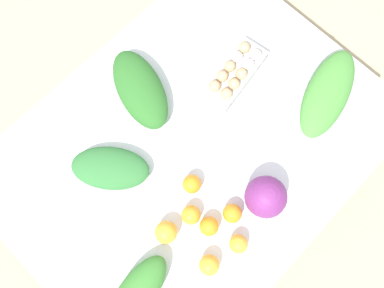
# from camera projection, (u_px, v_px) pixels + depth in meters

# --- Properties ---
(ground_plane) EXTENTS (8.00, 8.00, 0.00)m
(ground_plane) POSITION_uv_depth(u_px,v_px,m) (192.00, 178.00, 2.08)
(ground_plane) COLOR #C6B289
(dining_table) EXTENTS (1.41, 1.07, 0.72)m
(dining_table) POSITION_uv_depth(u_px,v_px,m) (192.00, 151.00, 1.46)
(dining_table) COLOR silver
(dining_table) RESTS_ON ground_plane
(cabbage_purple) EXTENTS (0.15, 0.15, 0.15)m
(cabbage_purple) POSITION_uv_depth(u_px,v_px,m) (266.00, 197.00, 1.26)
(cabbage_purple) COLOR #7A2D75
(cabbage_purple) RESTS_ON dining_table
(egg_carton) EXTENTS (0.30, 0.16, 0.09)m
(egg_carton) POSITION_uv_depth(u_px,v_px,m) (235.00, 74.00, 1.41)
(egg_carton) COLOR #B7B7B2
(egg_carton) RESTS_ON dining_table
(greens_bunch_dandelion) EXTENTS (0.29, 0.32, 0.07)m
(greens_bunch_dandelion) POSITION_uv_depth(u_px,v_px,m) (110.00, 168.00, 1.32)
(greens_bunch_dandelion) COLOR #337538
(greens_bunch_dandelion) RESTS_ON dining_table
(greens_bunch_kale) EXTENTS (0.27, 0.38, 0.10)m
(greens_bunch_kale) POSITION_uv_depth(u_px,v_px,m) (140.00, 89.00, 1.39)
(greens_bunch_kale) COLOR #2D6B28
(greens_bunch_kale) RESTS_ON dining_table
(greens_bunch_beet_tops) EXTENTS (0.41, 0.26, 0.09)m
(greens_bunch_beet_tops) POSITION_uv_depth(u_px,v_px,m) (328.00, 93.00, 1.39)
(greens_bunch_beet_tops) COLOR #4C933D
(greens_bunch_beet_tops) RESTS_ON dining_table
(orange_0) EXTENTS (0.07, 0.07, 0.07)m
(orange_0) POSITION_uv_depth(u_px,v_px,m) (192.00, 184.00, 1.31)
(orange_0) COLOR orange
(orange_0) RESTS_ON dining_table
(orange_1) EXTENTS (0.08, 0.08, 0.08)m
(orange_1) POSITION_uv_depth(u_px,v_px,m) (166.00, 232.00, 1.26)
(orange_1) COLOR #F9A833
(orange_1) RESTS_ON dining_table
(orange_2) EXTENTS (0.07, 0.07, 0.07)m
(orange_2) POSITION_uv_depth(u_px,v_px,m) (209.00, 226.00, 1.28)
(orange_2) COLOR orange
(orange_2) RESTS_ON dining_table
(orange_3) EXTENTS (0.07, 0.07, 0.07)m
(orange_3) POSITION_uv_depth(u_px,v_px,m) (209.00, 265.00, 1.24)
(orange_3) COLOR #F9A833
(orange_3) RESTS_ON dining_table
(orange_4) EXTENTS (0.07, 0.07, 0.07)m
(orange_4) POSITION_uv_depth(u_px,v_px,m) (191.00, 215.00, 1.28)
(orange_4) COLOR orange
(orange_4) RESTS_ON dining_table
(orange_5) EXTENTS (0.07, 0.07, 0.07)m
(orange_5) POSITION_uv_depth(u_px,v_px,m) (232.00, 213.00, 1.29)
(orange_5) COLOR orange
(orange_5) RESTS_ON dining_table
(orange_6) EXTENTS (0.06, 0.06, 0.06)m
(orange_6) POSITION_uv_depth(u_px,v_px,m) (238.00, 244.00, 1.26)
(orange_6) COLOR #F9A833
(orange_6) RESTS_ON dining_table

